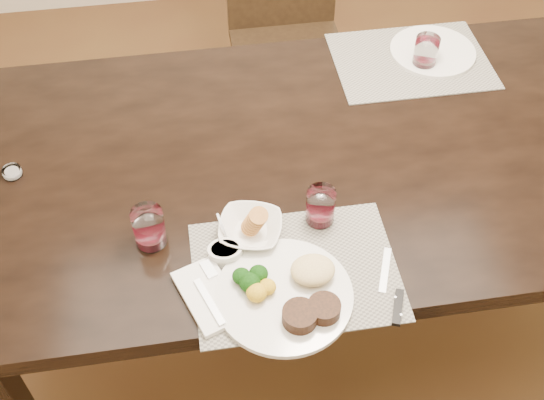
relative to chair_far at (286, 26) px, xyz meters
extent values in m
plane|color=#432715|center=(0.00, -0.93, -0.50)|extent=(4.50, 4.50, 0.00)
cube|color=black|center=(0.00, -0.93, 0.22)|extent=(2.00, 1.00, 0.05)
cube|color=black|center=(-0.92, -0.51, -0.15)|extent=(0.08, 0.08, 0.70)
cube|color=black|center=(0.00, -0.08, -0.07)|extent=(0.42, 0.42, 0.04)
cube|color=black|center=(-0.18, -0.26, -0.30)|extent=(0.04, 0.04, 0.41)
cube|color=black|center=(0.18, -0.26, -0.30)|extent=(0.04, 0.04, 0.41)
cube|color=black|center=(-0.18, 0.10, -0.30)|extent=(0.04, 0.04, 0.41)
cube|color=black|center=(0.18, 0.10, -0.30)|extent=(0.04, 0.04, 0.41)
cube|color=gray|center=(-0.20, -1.30, 0.25)|extent=(0.46, 0.34, 0.00)
cube|color=gray|center=(0.28, -0.59, 0.25)|extent=(0.46, 0.34, 0.00)
cylinder|color=silver|center=(-0.24, -1.36, 0.26)|extent=(0.30, 0.30, 0.01)
cylinder|color=black|center=(-0.22, -1.43, 0.28)|extent=(0.08, 0.08, 0.03)
cylinder|color=black|center=(-0.16, -1.42, 0.28)|extent=(0.07, 0.07, 0.03)
ellipsoid|color=#E0CD86|center=(-0.17, -1.32, 0.28)|extent=(0.10, 0.08, 0.04)
ellipsoid|color=#11410C|center=(-0.31, -1.34, 0.28)|extent=(0.05, 0.05, 0.04)
ellipsoid|color=gold|center=(-0.30, -1.36, 0.28)|extent=(0.05, 0.05, 0.04)
cube|color=white|center=(-0.40, -1.34, 0.26)|extent=(0.16, 0.21, 0.01)
cube|color=white|center=(-0.40, -1.36, 0.27)|extent=(0.06, 0.13, 0.01)
cube|color=white|center=(-0.40, -1.27, 0.27)|extent=(0.04, 0.05, 0.00)
cube|color=white|center=(0.00, -1.33, 0.25)|extent=(0.06, 0.12, 0.00)
cube|color=black|center=(0.00, -1.43, 0.26)|extent=(0.05, 0.09, 0.01)
imported|color=silver|center=(-0.29, -1.18, 0.27)|extent=(0.18, 0.18, 0.04)
cylinder|color=#B47838|center=(-0.29, -1.18, 0.29)|extent=(0.05, 0.05, 0.05)
cylinder|color=silver|center=(-0.35, -1.23, 0.27)|extent=(0.08, 0.08, 0.03)
cylinder|color=#0C360F|center=(-0.35, -1.23, 0.28)|extent=(0.06, 0.06, 0.01)
cube|color=white|center=(-0.35, -1.18, 0.30)|extent=(0.01, 0.05, 0.04)
cylinder|color=silver|center=(-0.12, -1.16, 0.30)|extent=(0.07, 0.07, 0.09)
cylinder|color=#36040C|center=(-0.12, -1.16, 0.26)|extent=(0.06, 0.06, 0.02)
cylinder|color=silver|center=(0.35, -0.57, 0.26)|extent=(0.26, 0.26, 0.01)
cylinder|color=silver|center=(0.31, -0.62, 0.30)|extent=(0.07, 0.07, 0.10)
cylinder|color=#36040C|center=(0.31, -0.62, 0.26)|extent=(0.06, 0.06, 0.02)
cylinder|color=silver|center=(-0.52, -1.16, 0.30)|extent=(0.07, 0.07, 0.10)
cylinder|color=#36040C|center=(-0.52, -1.16, 0.26)|extent=(0.06, 0.06, 0.03)
cylinder|color=silver|center=(-0.86, -0.89, 0.26)|extent=(0.05, 0.05, 0.02)
cylinder|color=white|center=(-0.86, -0.89, 0.25)|extent=(0.04, 0.04, 0.01)
camera|label=1|loc=(-0.39, -2.17, 1.51)|focal=45.00mm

